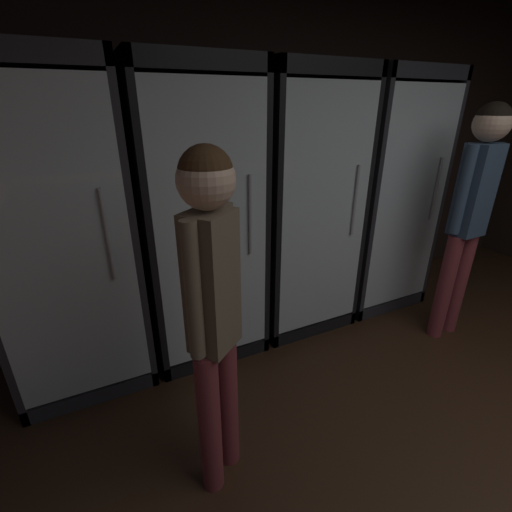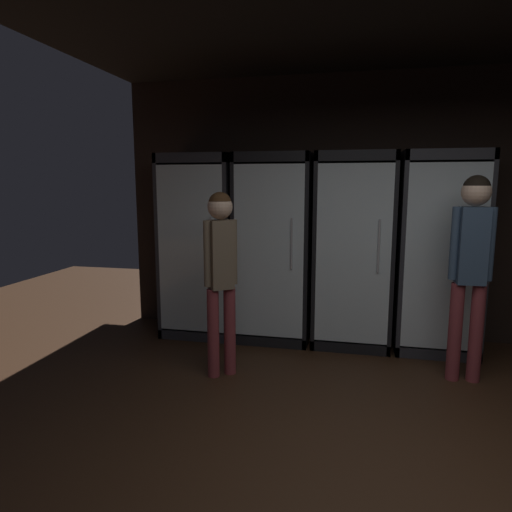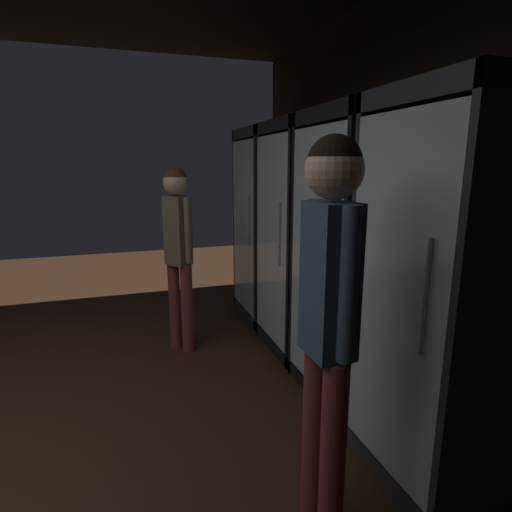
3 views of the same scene
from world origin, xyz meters
The scene contains 7 objects.
wall_back centered at (0.00, 3.03, 1.40)m, with size 6.00×0.06×2.80m, color black.
cooler_far_left centered at (-2.08, 2.71, 0.97)m, with size 0.78×0.66×1.97m.
cooler_left centered at (-1.26, 2.71, 0.95)m, with size 0.78×0.66×1.97m.
cooler_center centered at (-0.44, 2.71, 0.96)m, with size 0.78×0.66×1.97m.
cooler_right centered at (0.38, 2.71, 0.97)m, with size 0.78×0.66×1.97m.
shopper_near centered at (-1.53, 1.61, 0.99)m, with size 0.25×0.24×1.59m.
shopper_far centered at (0.51, 1.95, 1.08)m, with size 0.34×0.23×1.73m.
Camera 2 is at (-0.43, -1.97, 1.66)m, focal length 31.57 mm.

